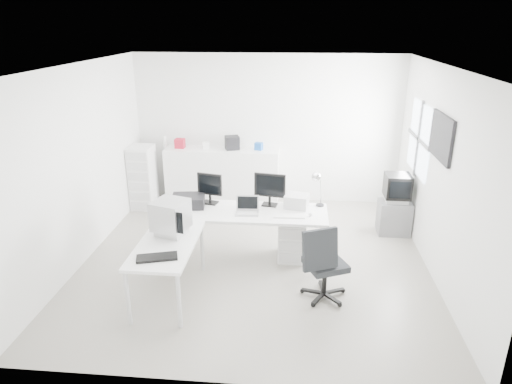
# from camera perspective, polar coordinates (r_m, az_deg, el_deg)

# --- Properties ---
(floor) EXTENTS (5.00, 5.00, 0.01)m
(floor) POSITION_cam_1_polar(r_m,az_deg,el_deg) (6.88, -0.15, -8.40)
(floor) COLOR beige
(floor) RESTS_ON ground
(ceiling) EXTENTS (5.00, 5.00, 0.01)m
(ceiling) POSITION_cam_1_polar(r_m,az_deg,el_deg) (6.04, -0.18, 15.50)
(ceiling) COLOR white
(ceiling) RESTS_ON back_wall
(back_wall) EXTENTS (5.00, 0.02, 2.80)m
(back_wall) POSITION_cam_1_polar(r_m,az_deg,el_deg) (8.73, 1.39, 7.79)
(back_wall) COLOR white
(back_wall) RESTS_ON floor
(left_wall) EXTENTS (0.02, 5.00, 2.80)m
(left_wall) POSITION_cam_1_polar(r_m,az_deg,el_deg) (7.00, -21.01, 3.15)
(left_wall) COLOR white
(left_wall) RESTS_ON floor
(right_wall) EXTENTS (0.02, 5.00, 2.80)m
(right_wall) POSITION_cam_1_polar(r_m,az_deg,el_deg) (6.59, 22.05, 1.94)
(right_wall) COLOR white
(right_wall) RESTS_ON floor
(window) EXTENTS (0.02, 1.20, 1.10)m
(window) POSITION_cam_1_polar(r_m,az_deg,el_deg) (7.64, 19.71, 6.26)
(window) COLOR white
(window) RESTS_ON right_wall
(wall_picture) EXTENTS (0.04, 0.90, 0.60)m
(wall_picture) POSITION_cam_1_polar(r_m,az_deg,el_deg) (6.54, 22.15, 6.38)
(wall_picture) COLOR black
(wall_picture) RESTS_ON right_wall
(main_desk) EXTENTS (2.40, 0.80, 0.75)m
(main_desk) POSITION_cam_1_polar(r_m,az_deg,el_deg) (6.79, -1.42, -5.29)
(main_desk) COLOR white
(main_desk) RESTS_ON floor
(side_desk) EXTENTS (0.70, 1.40, 0.75)m
(side_desk) POSITION_cam_1_polar(r_m,az_deg,el_deg) (5.99, -10.87, -9.46)
(side_desk) COLOR white
(side_desk) RESTS_ON floor
(drawer_pedestal) EXTENTS (0.40, 0.50, 0.60)m
(drawer_pedestal) POSITION_cam_1_polar(r_m,az_deg,el_deg) (6.82, 4.51, -5.89)
(drawer_pedestal) COLOR white
(drawer_pedestal) RESTS_ON floor
(inkjet_printer) EXTENTS (0.52, 0.43, 0.17)m
(inkjet_printer) POSITION_cam_1_polar(r_m,az_deg,el_deg) (6.83, -8.45, -1.12)
(inkjet_printer) COLOR black
(inkjet_printer) RESTS_ON main_desk
(lcd_monitor_small) EXTENTS (0.43, 0.30, 0.48)m
(lcd_monitor_small) POSITION_cam_1_polar(r_m,az_deg,el_deg) (6.85, -5.80, 0.48)
(lcd_monitor_small) COLOR black
(lcd_monitor_small) RESTS_ON main_desk
(lcd_monitor_large) EXTENTS (0.49, 0.26, 0.49)m
(lcd_monitor_large) POSITION_cam_1_polar(r_m,az_deg,el_deg) (6.74, 1.73, 0.25)
(lcd_monitor_large) COLOR black
(lcd_monitor_large) RESTS_ON main_desk
(laptop) EXTENTS (0.32, 0.33, 0.21)m
(laptop) POSITION_cam_1_polar(r_m,az_deg,el_deg) (6.49, -1.12, -1.89)
(laptop) COLOR #B7B7BA
(laptop) RESTS_ON main_desk
(white_keyboard) EXTENTS (0.45, 0.16, 0.02)m
(white_keyboard) POSITION_cam_1_polar(r_m,az_deg,el_deg) (6.45, 4.15, -3.02)
(white_keyboard) COLOR white
(white_keyboard) RESTS_ON main_desk
(white_mouse) EXTENTS (0.06, 0.06, 0.06)m
(white_mouse) POSITION_cam_1_polar(r_m,az_deg,el_deg) (6.49, 6.82, -2.76)
(white_mouse) COLOR white
(white_mouse) RESTS_ON main_desk
(laser_printer) EXTENTS (0.38, 0.34, 0.19)m
(laser_printer) POSITION_cam_1_polar(r_m,az_deg,el_deg) (6.76, 5.09, -1.12)
(laser_printer) COLOR silver
(laser_printer) RESTS_ON main_desk
(desk_lamp) EXTENTS (0.21, 0.21, 0.50)m
(desk_lamp) POSITION_cam_1_polar(r_m,az_deg,el_deg) (6.79, 8.09, 0.26)
(desk_lamp) COLOR silver
(desk_lamp) RESTS_ON main_desk
(crt_monitor) EXTENTS (0.54, 0.54, 0.50)m
(crt_monitor) POSITION_cam_1_polar(r_m,az_deg,el_deg) (5.93, -10.63, -3.03)
(crt_monitor) COLOR #B7B7BA
(crt_monitor) RESTS_ON side_desk
(black_keyboard) EXTENTS (0.50, 0.31, 0.03)m
(black_keyboard) POSITION_cam_1_polar(r_m,az_deg,el_deg) (5.47, -12.27, -7.98)
(black_keyboard) COLOR black
(black_keyboard) RESTS_ON side_desk
(office_chair) EXTENTS (0.80, 0.80, 1.05)m
(office_chair) POSITION_cam_1_polar(r_m,az_deg,el_deg) (5.83, 8.71, -8.50)
(office_chair) COLOR #292C2E
(office_chair) RESTS_ON floor
(tv_cabinet) EXTENTS (0.52, 0.42, 0.56)m
(tv_cabinet) POSITION_cam_1_polar(r_m,az_deg,el_deg) (7.93, 16.86, -3.01)
(tv_cabinet) COLOR slate
(tv_cabinet) RESTS_ON floor
(crt_tv) EXTENTS (0.50, 0.48, 0.45)m
(crt_tv) POSITION_cam_1_polar(r_m,az_deg,el_deg) (7.75, 17.24, 0.43)
(crt_tv) COLOR black
(crt_tv) RESTS_ON tv_cabinet
(sideboard) EXTENTS (2.15, 0.54, 1.07)m
(sideboard) POSITION_cam_1_polar(r_m,az_deg,el_deg) (8.81, -4.21, 2.02)
(sideboard) COLOR white
(sideboard) RESTS_ON floor
(clutter_box_a) EXTENTS (0.18, 0.16, 0.18)m
(clutter_box_a) POSITION_cam_1_polar(r_m,az_deg,el_deg) (8.79, -9.50, 6.02)
(clutter_box_a) COLOR #B0192D
(clutter_box_a) RESTS_ON sideboard
(clutter_box_b) EXTENTS (0.15, 0.14, 0.13)m
(clutter_box_b) POSITION_cam_1_polar(r_m,az_deg,el_deg) (8.69, -6.27, 5.82)
(clutter_box_b) COLOR white
(clutter_box_b) RESTS_ON sideboard
(clutter_box_c) EXTENTS (0.31, 0.30, 0.25)m
(clutter_box_c) POSITION_cam_1_polar(r_m,az_deg,el_deg) (8.59, -3.00, 6.18)
(clutter_box_c) COLOR black
(clutter_box_c) RESTS_ON sideboard
(clutter_box_d) EXTENTS (0.17, 0.15, 0.14)m
(clutter_box_d) POSITION_cam_1_polar(r_m,az_deg,el_deg) (8.55, 0.34, 5.74)
(clutter_box_d) COLOR #1954B0
(clutter_box_d) RESTS_ON sideboard
(clutter_bottle) EXTENTS (0.07, 0.07, 0.22)m
(clutter_bottle) POSITION_cam_1_polar(r_m,az_deg,el_deg) (8.91, -11.32, 6.23)
(clutter_bottle) COLOR white
(clutter_bottle) RESTS_ON sideboard
(filing_cabinet) EXTENTS (0.42, 0.50, 1.19)m
(filing_cabinet) POSITION_cam_1_polar(r_m,az_deg,el_deg) (8.79, -13.96, 1.81)
(filing_cabinet) COLOR white
(filing_cabinet) RESTS_ON floor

